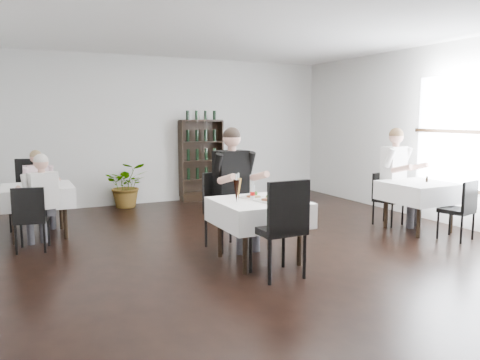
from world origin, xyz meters
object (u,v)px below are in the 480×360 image
object	(u,v)px
diner_main	(235,178)
main_table	(259,212)
wine_shelf	(201,161)
potted_tree	(127,185)

from	to	relation	value
diner_main	main_table	bearing A→B (deg)	-90.34
wine_shelf	main_table	world-z (taller)	wine_shelf
wine_shelf	diner_main	distance (m)	3.73
wine_shelf	potted_tree	distance (m)	1.67
wine_shelf	potted_tree	size ratio (longest dim) A/B	1.95
wine_shelf	potted_tree	xyz separation A→B (m)	(-1.61, -0.11, -0.40)
main_table	diner_main	size ratio (longest dim) A/B	0.63
wine_shelf	diner_main	world-z (taller)	wine_shelf
potted_tree	diner_main	size ratio (longest dim) A/B	0.55
wine_shelf	main_table	size ratio (longest dim) A/B	1.70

